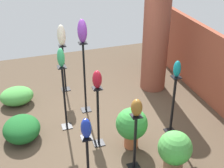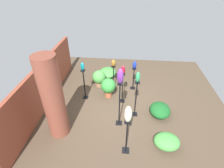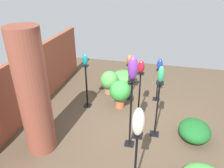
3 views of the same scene
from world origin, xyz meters
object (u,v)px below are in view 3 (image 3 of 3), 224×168
object	(u,v)px
art_vase_cobalt	(160,64)
art_vase_teal	(85,60)
art_vase_ruby	(141,67)
pedestal_teal	(87,88)
potted_plant_front_left	(120,92)
art_vase_bronze	(130,60)
pedestal_ruby	(139,97)
pedestal_cobalt	(157,86)
pedestal_jade	(157,112)
brick_pillar	(33,95)
art_vase_jade	(161,74)
art_vase_violet	(133,68)
pedestal_bronze	(129,83)
pedestal_violet	(131,117)
pedestal_ivory	(135,164)
potted_plant_mid_right	(110,81)
art_vase_ivory	(138,122)

from	to	relation	value
art_vase_cobalt	art_vase_teal	distance (m)	2.02
art_vase_ruby	pedestal_teal	bearing A→B (deg)	86.46
art_vase_teal	potted_plant_front_left	size ratio (longest dim) A/B	0.39
art_vase_cobalt	art_vase_bronze	world-z (taller)	art_vase_bronze
pedestal_ruby	art_vase_teal	world-z (taller)	art_vase_teal
pedestal_cobalt	pedestal_jade	bearing A→B (deg)	-178.28
pedestal_ruby	pedestal_teal	world-z (taller)	pedestal_teal
pedestal_teal	brick_pillar	bearing A→B (deg)	166.72
art_vase_jade	art_vase_violet	distance (m)	0.74
pedestal_bronze	pedestal_violet	bearing A→B (deg)	-169.61
art_vase_violet	art_vase_cobalt	bearing A→B (deg)	-12.68
brick_pillar	pedestal_cobalt	xyz separation A→B (m)	(2.53, -2.24, -0.85)
pedestal_ivory	art_vase_teal	xyz separation A→B (m)	(2.24, 1.63, 0.85)
art_vase_ruby	potted_plant_mid_right	distance (m)	1.70
art_vase_violet	potted_plant_front_left	xyz separation A→B (m)	(1.39, 0.50, -1.31)
pedestal_teal	potted_plant_mid_right	xyz separation A→B (m)	(0.88, -0.41, -0.16)
art_vase_ivory	potted_plant_mid_right	world-z (taller)	art_vase_ivory
pedestal_bronze	art_vase_ivory	distance (m)	3.12
art_vase_bronze	art_vase_ruby	xyz separation A→B (m)	(-0.77, -0.39, 0.15)
brick_pillar	art_vase_violet	distance (m)	1.92
pedestal_teal	pedestal_jade	bearing A→B (deg)	-112.38
pedestal_teal	art_vase_bronze	xyz separation A→B (m)	(0.68, -1.03, 0.65)
pedestal_violet	art_vase_violet	bearing A→B (deg)	180.00
pedestal_ivory	potted_plant_front_left	size ratio (longest dim) A/B	1.44
art_vase_cobalt	art_vase_ivory	world-z (taller)	art_vase_ivory
art_vase_ruby	art_vase_bronze	bearing A→B (deg)	26.97
pedestal_cobalt	pedestal_ivory	xyz separation A→B (m)	(-3.05, 0.21, 0.09)
pedestal_jade	art_vase_bronze	distance (m)	1.79
art_vase_ruby	art_vase_teal	size ratio (longest dim) A/B	1.04
pedestal_cobalt	art_vase_jade	world-z (taller)	art_vase_jade
brick_pillar	pedestal_ruby	xyz separation A→B (m)	(1.64, -1.83, -0.73)
brick_pillar	art_vase_ruby	bearing A→B (deg)	-48.08
brick_pillar	art_vase_cobalt	xyz separation A→B (m)	(2.53, -2.24, -0.18)
art_vase_cobalt	potted_plant_mid_right	xyz separation A→B (m)	(0.08, 1.43, -0.71)
pedestal_bronze	art_vase_bronze	bearing A→B (deg)	180.00
potted_plant_mid_right	pedestal_violet	bearing A→B (deg)	-155.37
pedestal_jade	brick_pillar	bearing A→B (deg)	112.57
art_vase_ruby	art_vase_teal	xyz separation A→B (m)	(0.09, 1.42, 0.02)
potted_plant_front_left	brick_pillar	bearing A→B (deg)	145.73
pedestal_teal	art_vase_jade	size ratio (longest dim) A/B	3.40
pedestal_ruby	art_vase_cobalt	size ratio (longest dim) A/B	3.68
art_vase_cobalt	art_vase_teal	bearing A→B (deg)	113.69
pedestal_ruby	art_vase_bronze	world-z (taller)	art_vase_bronze
pedestal_jade	potted_plant_front_left	xyz separation A→B (m)	(0.94, 1.00, -0.14)
pedestal_jade	pedestal_teal	world-z (taller)	pedestal_jade
art_vase_bronze	art_vase_teal	world-z (taller)	art_vase_teal
pedestal_teal	art_vase_ivory	world-z (taller)	art_vase_ivory
pedestal_violet	pedestal_ivory	xyz separation A→B (m)	(-1.01, -0.25, -0.20)
pedestal_violet	art_vase_ivory	xyz separation A→B (m)	(-1.01, -0.25, 0.65)
pedestal_jade	art_vase_cobalt	bearing A→B (deg)	1.72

